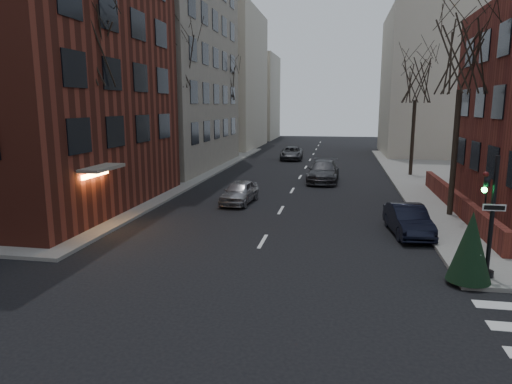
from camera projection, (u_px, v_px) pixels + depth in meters
building_left_tan at (118, 12)px, 41.07m from camera, size 18.00×18.00×28.00m
low_wall_right at (456, 201)px, 24.38m from camera, size 0.35×16.00×1.00m
building_distant_la at (207, 81)px, 61.93m from camera, size 14.00×16.00×18.00m
building_distant_ra at (448, 85)px, 51.93m from camera, size 14.00×14.00×16.00m
building_distant_lb at (247, 98)px, 78.37m from camera, size 10.00×12.00×14.00m
traffic_signal at (489, 225)px, 14.72m from camera, size 0.76×0.44×4.00m
tree_left_a at (85, 45)px, 21.32m from camera, size 4.18×4.18×10.26m
tree_left_b at (175, 60)px, 32.83m from camera, size 4.40×4.40×10.80m
tree_left_c at (224, 82)px, 46.52m from camera, size 3.96×3.96×9.72m
tree_right_a at (462, 56)px, 22.12m from camera, size 3.96×3.96×9.72m
tree_right_b at (416, 81)px, 35.73m from camera, size 3.74×3.74×9.18m
streetlamp_near at (165, 128)px, 29.73m from camera, size 0.36×0.36×6.28m
streetlamp_far at (234, 119)px, 49.05m from camera, size 0.36×0.36×6.28m
parked_sedan at (408, 220)px, 20.30m from camera, size 1.89×4.20×1.34m
car_lane_silver at (240, 192)px, 26.86m from camera, size 1.89×4.04×1.34m
car_lane_gray at (323, 171)px, 34.38m from camera, size 2.41×5.54×1.59m
car_lane_far at (292, 153)px, 48.52m from camera, size 2.47×4.96×1.35m
sandwich_board at (469, 266)px, 14.60m from camera, size 0.65×0.74×1.00m
evergreen_shrub at (471, 246)px, 14.47m from camera, size 1.77×1.77×2.29m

